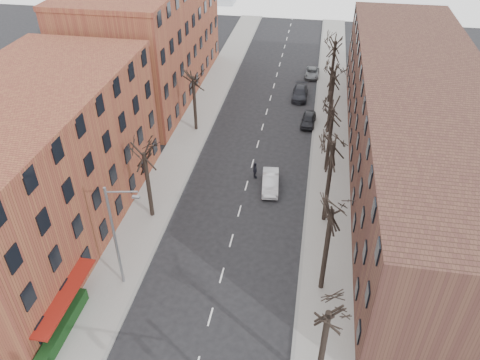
% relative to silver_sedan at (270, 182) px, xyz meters
% --- Properties ---
extents(sidewalk_left, '(4.00, 90.00, 0.15)m').
position_rel_silver_sedan_xyz_m(sidewalk_left, '(-10.34, 11.02, -0.65)').
color(sidewalk_left, gray).
rests_on(sidewalk_left, ground).
extents(sidewalk_right, '(4.00, 90.00, 0.15)m').
position_rel_silver_sedan_xyz_m(sidewalk_right, '(5.66, 11.02, -0.65)').
color(sidewalk_right, gray).
rests_on(sidewalk_right, ground).
extents(building_left_near, '(12.00, 26.00, 12.00)m').
position_rel_silver_sedan_xyz_m(building_left_near, '(-18.34, -8.98, 5.27)').
color(building_left_near, brown).
rests_on(building_left_near, ground).
extents(building_left_far, '(12.00, 28.00, 14.00)m').
position_rel_silver_sedan_xyz_m(building_left_far, '(-18.34, 20.02, 6.27)').
color(building_left_far, brown).
rests_on(building_left_far, ground).
extents(building_right, '(12.00, 50.00, 10.00)m').
position_rel_silver_sedan_xyz_m(building_right, '(13.66, 6.02, 4.27)').
color(building_right, '#4D2F24').
rests_on(building_right, ground).
extents(awning_left, '(1.20, 7.00, 0.15)m').
position_rel_silver_sedan_xyz_m(awning_left, '(-11.74, -17.98, -0.73)').
color(awning_left, maroon).
rests_on(awning_left, ground).
extents(hedge, '(0.80, 6.00, 1.00)m').
position_rel_silver_sedan_xyz_m(hedge, '(-11.84, -18.98, -0.08)').
color(hedge, '#133714').
rests_on(hedge, sidewalk_left).
extents(tree_right_b, '(5.20, 5.20, 10.80)m').
position_rel_silver_sedan_xyz_m(tree_right_b, '(5.26, -11.98, -0.73)').
color(tree_right_b, black).
rests_on(tree_right_b, ground).
extents(tree_right_c, '(5.20, 5.20, 11.60)m').
position_rel_silver_sedan_xyz_m(tree_right_c, '(5.26, -3.98, -0.73)').
color(tree_right_c, black).
rests_on(tree_right_c, ground).
extents(tree_right_d, '(5.20, 5.20, 10.00)m').
position_rel_silver_sedan_xyz_m(tree_right_d, '(5.26, 4.02, -0.73)').
color(tree_right_d, black).
rests_on(tree_right_d, ground).
extents(tree_right_e, '(5.20, 5.20, 10.80)m').
position_rel_silver_sedan_xyz_m(tree_right_e, '(5.26, 12.02, -0.73)').
color(tree_right_e, black).
rests_on(tree_right_e, ground).
extents(tree_right_f, '(5.20, 5.20, 11.60)m').
position_rel_silver_sedan_xyz_m(tree_right_f, '(5.26, 20.02, -0.73)').
color(tree_right_f, black).
rests_on(tree_right_f, ground).
extents(tree_left_a, '(5.20, 5.20, 9.50)m').
position_rel_silver_sedan_xyz_m(tree_left_a, '(-9.94, -5.98, -0.73)').
color(tree_left_a, black).
rests_on(tree_left_a, ground).
extents(tree_left_b, '(5.20, 5.20, 9.50)m').
position_rel_silver_sedan_xyz_m(tree_left_b, '(-9.94, 10.02, -0.73)').
color(tree_left_b, black).
rests_on(tree_left_b, ground).
extents(streetlight, '(2.45, 0.22, 9.03)m').
position_rel_silver_sedan_xyz_m(streetlight, '(-9.37, -13.98, 4.29)').
color(streetlight, slate).
rests_on(streetlight, ground).
extents(silver_sedan, '(1.98, 4.55, 1.46)m').
position_rel_silver_sedan_xyz_m(silver_sedan, '(0.00, 0.00, 0.00)').
color(silver_sedan, '#B8B9BF').
rests_on(silver_sedan, ground).
extents(parked_car_near, '(1.87, 4.07, 1.35)m').
position_rel_silver_sedan_xyz_m(parked_car_near, '(2.96, 13.53, -0.05)').
color(parked_car_near, black).
rests_on(parked_car_near, ground).
extents(parked_car_mid, '(1.95, 4.78, 1.39)m').
position_rel_silver_sedan_xyz_m(parked_car_mid, '(1.46, 20.73, -0.03)').
color(parked_car_mid, black).
rests_on(parked_car_mid, ground).
extents(parked_car_far, '(2.01, 4.17, 1.14)m').
position_rel_silver_sedan_xyz_m(parked_car_far, '(2.70, 28.18, -0.16)').
color(parked_car_far, slate).
rests_on(parked_car_far, ground).
extents(pedestrian_crossing, '(0.73, 1.10, 1.74)m').
position_rel_silver_sedan_xyz_m(pedestrian_crossing, '(-1.72, 1.51, 0.14)').
color(pedestrian_crossing, black).
rests_on(pedestrian_crossing, ground).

